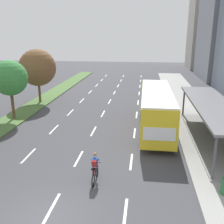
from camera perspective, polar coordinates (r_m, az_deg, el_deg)
name	(u,v)px	position (r m, az deg, el deg)	size (l,w,h in m)	color
ground_plane	(46,219)	(12.93, -14.28, -21.73)	(140.00, 140.00, 0.00)	#424247
median_strip	(40,102)	(32.83, -15.40, 2.17)	(2.60, 52.00, 0.12)	#4C7038
sidewalk_right	(189,106)	(30.79, 16.42, 1.18)	(4.50, 52.00, 0.15)	#9E9E99
lane_divider_left	(77,106)	(30.26, -7.77, 1.31)	(0.14, 48.69, 0.01)	white
lane_divider_center	(107,107)	(29.57, -1.20, 1.10)	(0.14, 48.69, 0.01)	white
lane_divider_right	(137,108)	(29.28, 5.59, 0.86)	(0.14, 48.69, 0.01)	white
bus_shelter	(215,118)	(21.01, 21.64, -1.32)	(2.90, 12.96, 2.86)	gray
bus	(156,106)	(22.59, 9.68, 1.38)	(2.54, 11.29, 3.37)	yellow
cyclist	(95,169)	(14.77, -3.78, -12.27)	(0.46, 1.82, 1.71)	black
median_tree_third	(10,78)	(26.13, -21.49, 6.92)	(3.28, 3.28, 5.57)	brown
median_tree_fourth	(38,68)	(31.76, -16.00, 9.31)	(4.24, 4.24, 6.23)	brown
building_far_right	(216,21)	(67.83, 21.81, 17.96)	(11.26, 9.30, 21.63)	#A39E93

